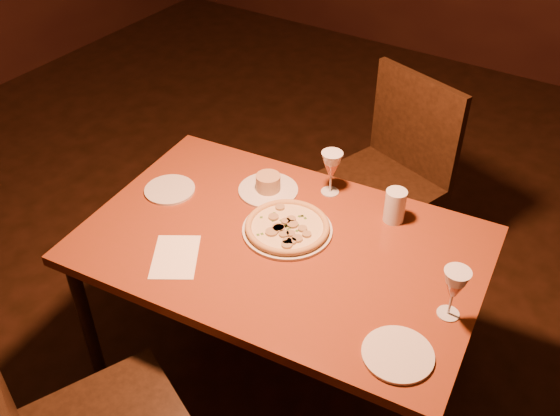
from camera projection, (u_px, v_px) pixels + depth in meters
The scene contains 11 objects.
floor at pixel (221, 413), 2.39m from camera, with size 7.00×7.00×0.00m, color black.
dining_table at pixel (282, 255), 2.13m from camera, with size 1.41×0.98×0.71m.
chair_far at pixel (388, 174), 2.71m from camera, with size 0.58×0.58×0.96m.
pizza_plate at pixel (287, 227), 2.12m from camera, with size 0.31×0.31×0.03m.
ramekin_saucer at pixel (268, 186), 2.30m from camera, with size 0.22×0.22×0.07m.
wine_glass_far at pixel (331, 173), 2.26m from camera, with size 0.08×0.08×0.17m, color #BF694F, non-canonical shape.
wine_glass_right at pixel (453, 293), 1.78m from camera, with size 0.08×0.08×0.17m, color #BF694F, non-canonical shape.
water_tumbler at pixel (395, 206), 2.15m from camera, with size 0.07×0.07×0.12m, color silver.
side_plate_left at pixel (170, 190), 2.32m from camera, with size 0.19×0.19×0.01m, color silver.
side_plate_near at pixel (398, 354), 1.71m from camera, with size 0.20×0.20×0.01m, color silver.
menu_card at pixel (175, 257), 2.03m from camera, with size 0.14×0.21×0.00m, color white.
Camera 1 is at (0.95, -1.05, 2.09)m, focal length 40.00 mm.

